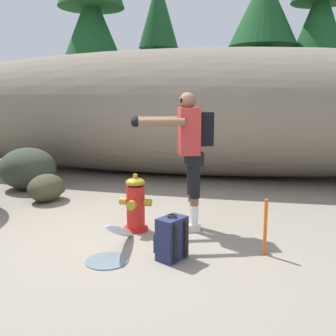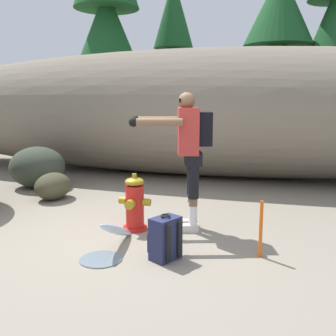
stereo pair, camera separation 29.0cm
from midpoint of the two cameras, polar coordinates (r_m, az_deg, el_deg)
The scene contains 12 objects.
ground_plane at distance 4.64m, azimuth -5.65°, elevation -10.57°, with size 56.00×56.00×0.04m, color gray.
dirt_embankment at distance 8.39m, azimuth 5.04°, elevation 8.13°, with size 16.54×3.20×2.66m, color #756B5B.
fire_hydrant at distance 4.82m, azimuth -3.21°, elevation -5.39°, with size 0.41×0.36×0.71m.
hydrant_water_jet at distance 4.30m, azimuth -6.09°, elevation -9.89°, with size 0.43×1.05×0.46m.
utility_worker at distance 4.71m, azimuth 4.75°, elevation 3.52°, with size 1.04×0.69×1.69m.
spare_backpack at distance 3.99m, azimuth 1.66°, elevation -10.37°, with size 0.35×0.36×0.47m.
boulder_mid at distance 7.49m, azimuth -17.62°, elevation 0.14°, with size 0.99×1.02×0.75m, color #373E31.
boulder_small at distance 6.54m, azimuth -15.37°, elevation -2.59°, with size 0.70×0.53×0.43m, color #403E2A.
pine_tree_far_left at distance 12.28m, azimuth -8.26°, elevation 19.91°, with size 2.96×2.96×7.23m.
pine_tree_left at distance 12.77m, azimuth 1.46°, elevation 15.59°, with size 1.93×1.93×5.36m.
pine_tree_center at distance 11.62m, azimuth 16.48°, elevation 15.26°, with size 2.93×2.93×5.06m.
survey_stake at distance 4.16m, azimuth 15.48°, elevation -8.68°, with size 0.04×0.04×0.60m, color #E55914.
Camera 2 is at (1.78, -3.98, 1.61)m, focal length 41.39 mm.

